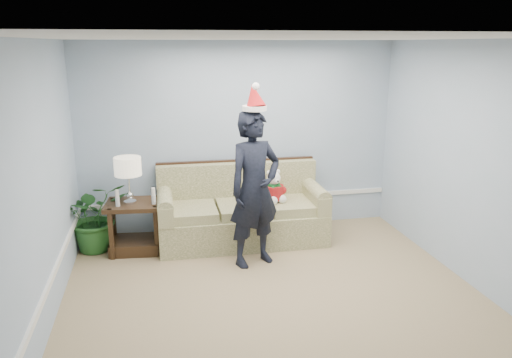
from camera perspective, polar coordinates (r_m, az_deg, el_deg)
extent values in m
cube|color=tan|center=(5.29, 2.99, -15.01)|extent=(4.50, 5.00, 0.02)
cube|color=white|center=(4.57, 3.48, 15.93)|extent=(4.50, 5.00, 0.02)
cube|color=#A4B6D2|center=(7.14, -1.95, 4.72)|extent=(4.50, 0.02, 2.70)
cube|color=#A4B6D2|center=(2.59, 18.11, -15.74)|extent=(4.50, 0.02, 2.70)
cube|color=#A4B6D2|center=(4.72, -24.34, -2.16)|extent=(0.02, 5.00, 2.70)
cube|color=#A4B6D2|center=(5.75, 25.55, 0.63)|extent=(0.02, 5.00, 2.70)
cube|color=white|center=(7.34, -1.86, -2.24)|extent=(4.48, 0.03, 0.06)
cube|color=white|center=(5.04, -22.93, -11.96)|extent=(0.03, 4.98, 0.06)
cube|color=#58622E|center=(6.92, -1.61, -5.39)|extent=(2.27, 0.99, 0.43)
cube|color=#58622E|center=(6.70, -7.45, -3.70)|extent=(0.67, 0.78, 0.13)
cube|color=#58622E|center=(6.78, -1.55, -3.34)|extent=(0.67, 0.78, 0.13)
cube|color=#58622E|center=(6.93, 4.15, -2.96)|extent=(0.67, 0.78, 0.13)
cube|color=#58622E|center=(7.10, -2.16, -0.47)|extent=(2.26, 0.24, 0.60)
cube|color=black|center=(7.10, -2.29, 2.02)|extent=(2.26, 0.09, 0.05)
cube|color=#58622E|center=(6.72, -10.34, -3.19)|extent=(0.20, 0.97, 0.26)
cube|color=#58622E|center=(7.05, 6.65, -2.14)|extent=(0.20, 0.97, 0.26)
cube|color=#352313|center=(6.65, -13.88, -2.84)|extent=(0.74, 0.64, 0.06)
cube|color=#352313|center=(6.84, -13.58, -7.33)|extent=(0.67, 0.57, 0.16)
cube|color=#352313|center=(6.56, -16.22, -6.10)|extent=(0.06, 0.06, 0.67)
cube|color=#352313|center=(6.53, -11.32, -5.87)|extent=(0.06, 0.06, 0.67)
cube|color=#352313|center=(6.97, -15.96, -4.79)|extent=(0.06, 0.06, 0.67)
cube|color=#352313|center=(6.95, -11.37, -4.56)|extent=(0.06, 0.06, 0.67)
cylinder|color=silver|center=(6.61, -14.19, -2.56)|extent=(0.16, 0.16, 0.03)
sphere|color=silver|center=(6.59, -14.24, -1.81)|extent=(0.10, 0.10, 0.10)
cylinder|color=silver|center=(6.54, -14.32, -0.57)|extent=(0.03, 0.03, 0.34)
cylinder|color=beige|center=(6.49, -14.46, 1.42)|extent=(0.34, 0.34, 0.23)
cylinder|color=silver|center=(6.52, -15.54, -2.52)|extent=(0.05, 0.05, 0.12)
cylinder|color=white|center=(6.49, -15.60, -1.62)|extent=(0.05, 0.05, 0.10)
cylinder|color=silver|center=(6.50, -11.61, -2.32)|extent=(0.05, 0.05, 0.12)
cylinder|color=white|center=(6.47, -11.66, -1.42)|extent=(0.05, 0.05, 0.10)
imported|color=#245C23|center=(6.88, -17.90, -4.07)|extent=(1.03, 0.97, 0.93)
imported|color=black|center=(6.01, -0.16, -1.17)|extent=(0.82, 0.69, 1.91)
cylinder|color=white|center=(5.81, -0.17, 8.10)|extent=(0.37, 0.37, 0.06)
cone|color=#AE2112|center=(5.81, -0.22, 9.52)|extent=(0.33, 0.37, 0.33)
sphere|color=white|center=(5.71, -0.02, 10.54)|extent=(0.09, 0.09, 0.09)
sphere|color=white|center=(6.82, 1.98, -1.49)|extent=(0.26, 0.26, 0.26)
cylinder|color=#AE2112|center=(6.82, 1.98, -1.49)|extent=(0.35, 0.35, 0.19)
cylinder|color=#116527|center=(6.80, 1.99, -0.65)|extent=(0.23, 0.23, 0.03)
sphere|color=white|center=(6.72, 1.63, -2.48)|extent=(0.12, 0.12, 0.12)
sphere|color=white|center=(6.75, 2.80, -2.40)|extent=(0.12, 0.12, 0.12)
sphere|color=white|center=(6.76, 2.02, 0.09)|extent=(0.19, 0.19, 0.19)
sphere|color=black|center=(6.66, 2.24, -0.29)|extent=(0.03, 0.03, 0.03)
sphere|color=white|center=(6.73, 1.46, 0.76)|extent=(0.07, 0.07, 0.07)
sphere|color=white|center=(6.76, 2.54, 0.81)|extent=(0.07, 0.07, 0.07)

